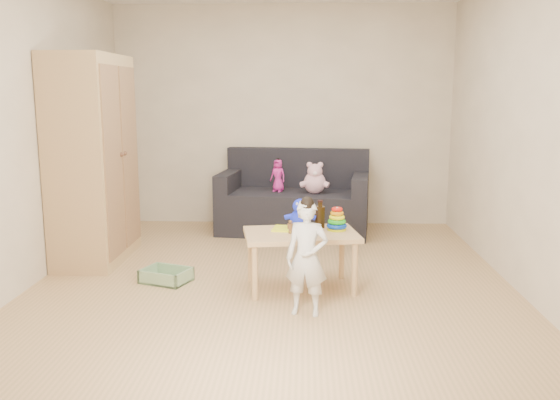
{
  "coord_description": "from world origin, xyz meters",
  "views": [
    {
      "loc": [
        0.26,
        -4.89,
        1.6
      ],
      "look_at": [
        0.05,
        0.25,
        0.65
      ],
      "focal_mm": 38.0,
      "sensor_mm": 36.0,
      "label": 1
    }
  ],
  "objects_px": {
    "wardrobe": "(93,159)",
    "play_table": "(301,261)",
    "sofa": "(294,212)",
    "toddler": "(307,259)"
  },
  "relations": [
    {
      "from": "wardrobe",
      "to": "play_table",
      "type": "relative_size",
      "value": 2.14
    },
    {
      "from": "wardrobe",
      "to": "toddler",
      "type": "height_order",
      "value": "wardrobe"
    },
    {
      "from": "wardrobe",
      "to": "sofa",
      "type": "distance_m",
      "value": 2.33
    },
    {
      "from": "sofa",
      "to": "play_table",
      "type": "bearing_deg",
      "value": -80.13
    },
    {
      "from": "sofa",
      "to": "toddler",
      "type": "xyz_separation_m",
      "value": [
        0.14,
        -2.56,
        0.18
      ]
    },
    {
      "from": "sofa",
      "to": "play_table",
      "type": "height_order",
      "value": "play_table"
    },
    {
      "from": "wardrobe",
      "to": "play_table",
      "type": "xyz_separation_m",
      "value": [
        1.96,
        -0.79,
        -0.73
      ]
    },
    {
      "from": "play_table",
      "to": "sofa",
      "type": "bearing_deg",
      "value": 92.77
    },
    {
      "from": "wardrobe",
      "to": "toddler",
      "type": "bearing_deg",
      "value": -34.08
    },
    {
      "from": "sofa",
      "to": "play_table",
      "type": "distance_m",
      "value": 2.0
    }
  ]
}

